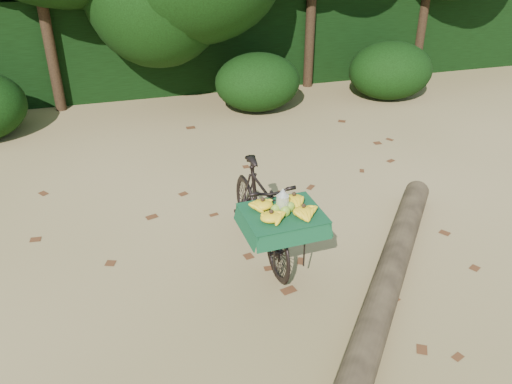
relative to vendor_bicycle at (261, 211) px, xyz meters
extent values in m
plane|color=tan|center=(-0.39, -0.22, -0.50)|extent=(80.00, 80.00, 0.00)
imported|color=black|center=(0.00, 0.02, -0.01)|extent=(0.56, 1.66, 0.98)
cube|color=black|center=(0.03, -0.58, 0.30)|extent=(0.38, 0.45, 0.02)
cube|color=#13492A|center=(0.03, -0.58, 0.32)|extent=(0.74, 0.63, 0.01)
ellipsoid|color=olive|center=(0.10, -0.57, 0.37)|extent=(0.09, 0.08, 0.10)
ellipsoid|color=olive|center=(0.03, -0.52, 0.37)|extent=(0.09, 0.08, 0.10)
ellipsoid|color=olive|center=(-0.03, -0.58, 0.37)|extent=(0.09, 0.08, 0.10)
ellipsoid|color=olive|center=(0.04, -0.64, 0.37)|extent=(0.09, 0.08, 0.10)
cylinder|color=#EAE5C6|center=(0.03, -0.57, 0.41)|extent=(0.11, 0.11, 0.15)
cylinder|color=brown|center=(0.94, -1.00, -0.36)|extent=(2.62, 3.21, 0.28)
cube|color=black|center=(-0.39, 6.08, 0.40)|extent=(26.00, 1.80, 1.80)
camera|label=1|loc=(-1.32, -4.52, 2.87)|focal=38.00mm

